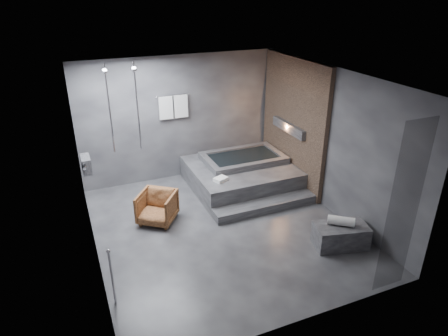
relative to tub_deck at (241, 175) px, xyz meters
name	(u,v)px	position (x,y,z in m)	size (l,w,h in m)	color
room	(238,134)	(-0.65, -1.21, 1.48)	(5.00, 5.04, 2.82)	#29292B
tub_deck	(241,175)	(0.00, 0.00, 0.00)	(2.20, 2.00, 0.50)	#2D2E30
tub_step	(265,206)	(0.00, -1.18, -0.16)	(2.20, 0.36, 0.18)	#2D2E30
concrete_bench	(340,235)	(0.62, -2.75, -0.05)	(0.89, 0.49, 0.40)	#2F2E31
driftwood_chair	(157,207)	(-2.10, -0.75, 0.05)	(0.65, 0.67, 0.61)	#4A2612
rolled_towel	(341,221)	(0.61, -2.72, 0.23)	(0.16, 0.16, 0.45)	white
deck_towel	(221,179)	(-0.71, -0.54, 0.29)	(0.27, 0.19, 0.07)	white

